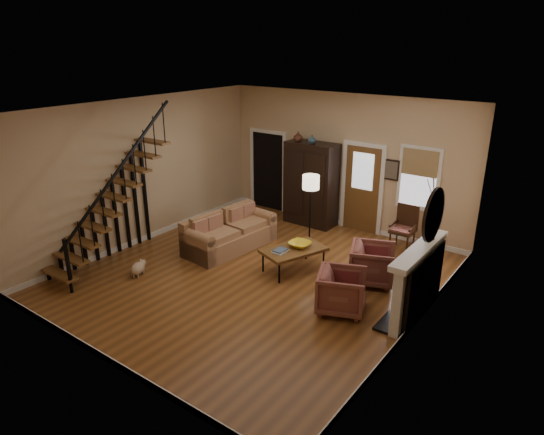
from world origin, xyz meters
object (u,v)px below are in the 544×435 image
Objects in this scene: armchair_right at (373,264)px; side_chair at (403,228)px; sofa at (230,232)px; floor_lamp at (310,211)px; armoire at (311,184)px; armchair_left at (342,291)px; coffee_table at (293,259)px.

armchair_right is 0.83× the size of side_chair.
sofa is 1.31× the size of floor_lamp.
armchair_right is at bearing -85.69° from side_chair.
armchair_left is at bearing -50.67° from armoire.
floor_lamp is at bearing 108.80° from coffee_table.
armchair_left is (3.32, -0.88, -0.03)m from sofa.
side_chair reaches higher than sofa.
armchair_right is (2.69, -2.03, -0.66)m from armoire.
coffee_table is at bearing -120.86° from side_chair.
side_chair is at bearing 40.38° from sofa.
armchair_right is 2.19m from floor_lamp.
coffee_table is at bearing 2.54° from sofa.
floor_lamp is at bearing -151.80° from side_chair.
floor_lamp is 2.10m from side_chair.
armchair_left is at bearing -9.72° from sofa.
floor_lamp reaches higher than coffee_table.
armoire is 1.27× the size of floor_lamp.
sofa is at bearing 177.41° from coffee_table.
side_chair is at bearing -4.48° from armoire.
armchair_right is 0.51× the size of floor_lamp.
sofa reaches higher than armchair_left.
coffee_table is 1.60m from armchair_right.
armchair_right reaches higher than coffee_table.
coffee_table is 1.50× the size of armchair_right.
armoire is 1.40m from floor_lamp.
coffee_table is 1.54× the size of armchair_left.
floor_lamp reaches higher than armchair_left.
sofa is at bearing 75.03° from armchair_right.
side_chair reaches higher than armchair_right.
armoire is 2.59m from sofa.
side_chair is at bearing 28.20° from floor_lamp.
coffee_table is 0.77× the size of floor_lamp.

